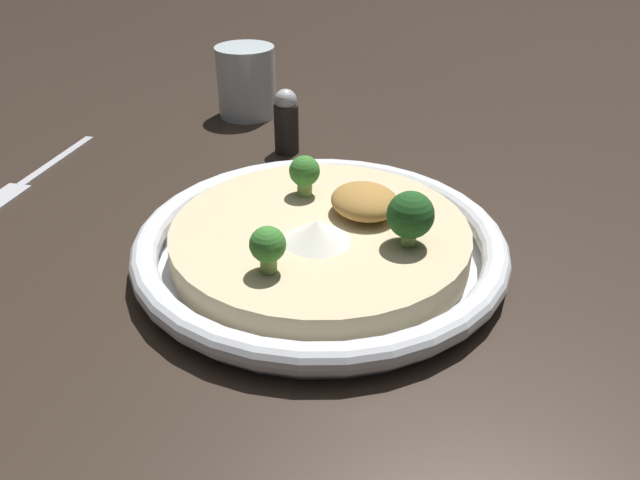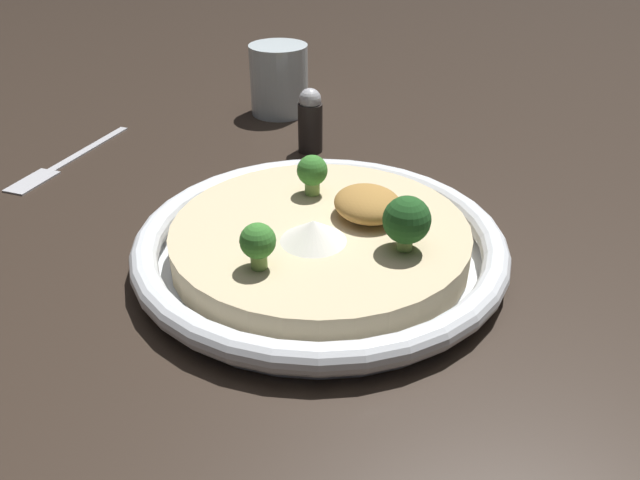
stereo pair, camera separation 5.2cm
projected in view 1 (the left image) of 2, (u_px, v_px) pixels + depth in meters
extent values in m
plane|color=#2D231C|center=(320.00, 260.00, 0.53)|extent=(6.00, 6.00, 0.00)
cylinder|color=silver|center=(320.00, 257.00, 0.53)|extent=(0.29, 0.29, 0.01)
torus|color=silver|center=(320.00, 242.00, 0.52)|extent=(0.31, 0.31, 0.02)
cylinder|color=#CCB78E|center=(320.00, 240.00, 0.52)|extent=(0.25, 0.25, 0.03)
cone|color=white|center=(317.00, 231.00, 0.49)|extent=(0.05, 0.05, 0.02)
ellipsoid|color=#A37538|center=(365.00, 201.00, 0.52)|extent=(0.06, 0.06, 0.02)
cylinder|color=#84A856|center=(409.00, 234.00, 0.48)|extent=(0.02, 0.02, 0.02)
sphere|color=#1E4C1E|center=(410.00, 215.00, 0.48)|extent=(0.04, 0.04, 0.04)
cylinder|color=#759E4C|center=(305.00, 185.00, 0.56)|extent=(0.02, 0.02, 0.02)
sphere|color=#387A2D|center=(305.00, 171.00, 0.55)|extent=(0.03, 0.03, 0.03)
cylinder|color=#759E4C|center=(269.00, 261.00, 0.45)|extent=(0.01, 0.01, 0.02)
sphere|color=#387A2D|center=(268.00, 244.00, 0.44)|extent=(0.03, 0.03, 0.03)
cylinder|color=silver|center=(246.00, 82.00, 0.81)|extent=(0.08, 0.08, 0.09)
cube|color=#B7B7BC|center=(58.00, 158.00, 0.71)|extent=(0.11, 0.10, 0.00)
cube|color=#B7B7BC|center=(2.00, 197.00, 0.63)|extent=(0.06, 0.06, 0.00)
cylinder|color=black|center=(286.00, 129.00, 0.71)|extent=(0.03, 0.03, 0.06)
sphere|color=#B2B2B7|center=(286.00, 100.00, 0.70)|extent=(0.03, 0.03, 0.03)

